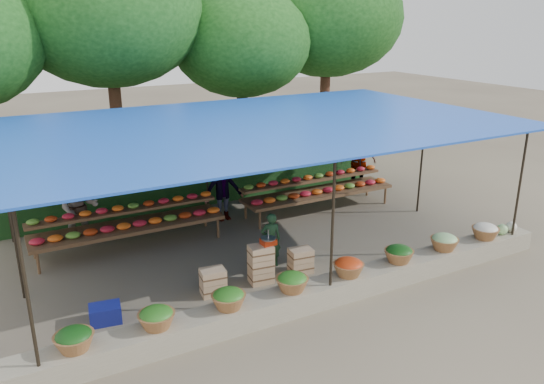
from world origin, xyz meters
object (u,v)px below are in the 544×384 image
blue_crate_back (105,314)px  crate_counter (260,268)px  vendor_seated (271,240)px  weighing_scale (268,241)px

blue_crate_back → crate_counter: bearing=8.6°
vendor_seated → crate_counter: bearing=62.0°
crate_counter → weighing_scale: weighing_scale is taller
blue_crate_back → vendor_seated: bearing=17.7°
crate_counter → weighing_scale: (0.19, 0.00, 0.53)m
crate_counter → blue_crate_back: bearing=-179.9°
crate_counter → blue_crate_back: (-2.94, -0.00, -0.16)m
weighing_scale → blue_crate_back: (-3.13, -0.00, -0.69)m
vendor_seated → blue_crate_back: bearing=25.6°
weighing_scale → vendor_seated: size_ratio=0.27×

